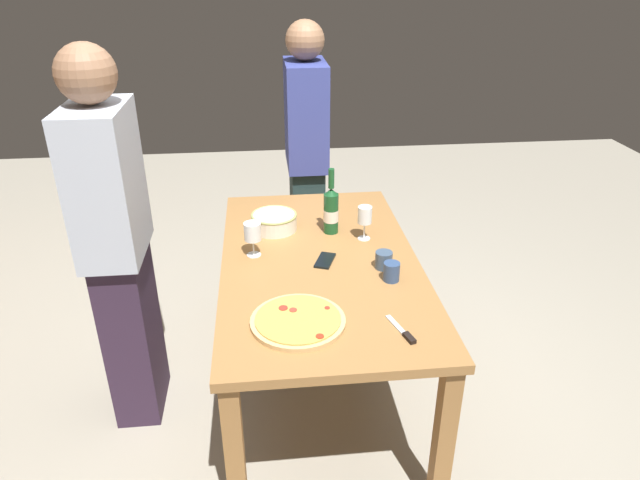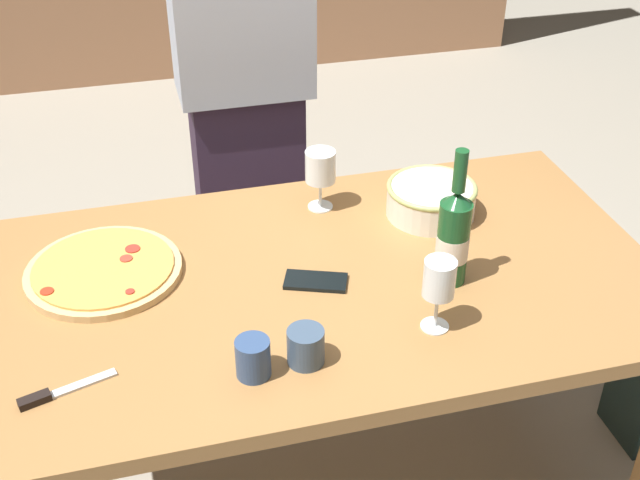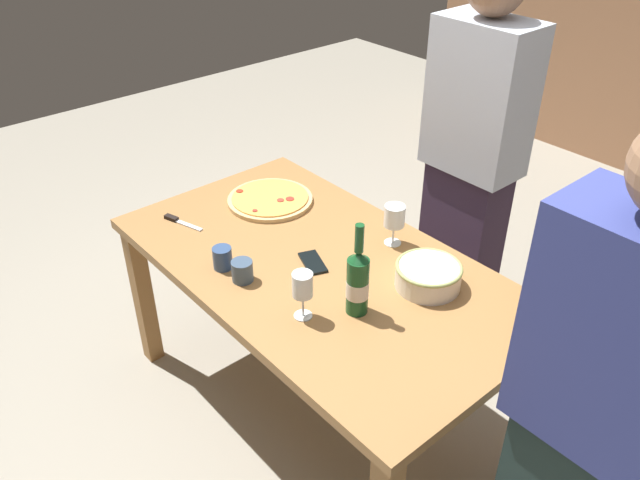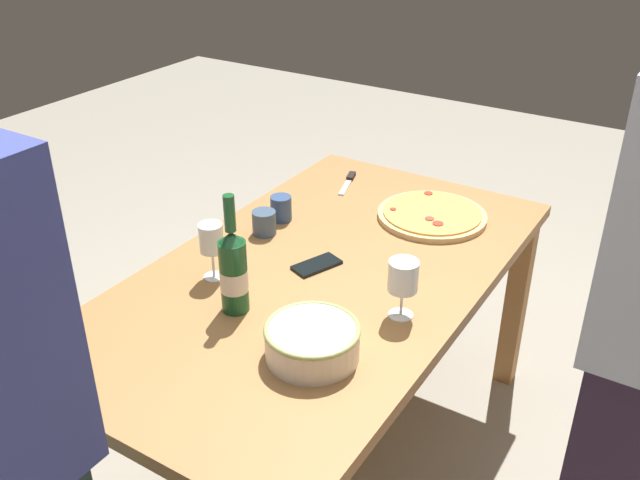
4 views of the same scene
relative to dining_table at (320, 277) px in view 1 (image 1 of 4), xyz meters
The scene contains 13 objects.
ground_plane 0.66m from the dining_table, ahead, with size 8.00×8.00×0.00m, color gray.
dining_table is the anchor object (origin of this frame).
pizza 0.52m from the dining_table, 164.33° to the left, with size 0.36×0.36×0.03m.
serving_bowl 0.42m from the dining_table, 29.43° to the left, with size 0.23×0.23×0.09m.
wine_bottle 0.37m from the dining_table, 16.67° to the right, with size 0.08×0.08×0.34m.
wine_glass_near_pizza 0.38m from the dining_table, 75.21° to the left, with size 0.08×0.08×0.17m.
wine_glass_by_bottle 0.38m from the dining_table, 51.12° to the right, with size 0.07×0.07×0.17m.
cup_amber 0.32m from the dining_table, 110.26° to the right, with size 0.08×0.08×0.08m, color #3B4F67.
cup_ceramic 0.38m from the dining_table, 126.53° to the right, with size 0.07×0.07×0.08m, color navy.
cell_phone 0.10m from the dining_table, 126.54° to the right, with size 0.07×0.14×0.01m, color black.
pizza_knife 0.65m from the dining_table, 157.43° to the right, with size 0.19×0.08×0.02m.
person_host 0.91m from the dining_table, 90.97° to the left, with size 0.41×0.24×1.72m.
person_guest_left 1.12m from the dining_table, ahead, with size 0.44×0.24×1.68m.
Camera 1 is at (-2.26, 0.24, 2.01)m, focal length 31.72 mm.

